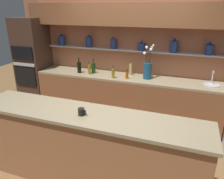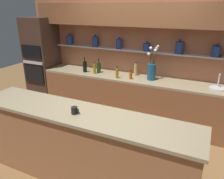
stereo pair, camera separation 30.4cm
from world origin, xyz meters
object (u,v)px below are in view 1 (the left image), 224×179
flower_vase (148,69)px  sink_fixture (212,84)px  bottle_oil_5 (89,69)px  bottle_sauce_0 (127,75)px  bottle_oil_3 (113,73)px  bottle_wine_4 (93,68)px  coffee_mug (81,112)px  oven_tower (34,63)px  bottle_spirit_1 (131,69)px  bottle_wine_2 (79,67)px

flower_vase → sink_fixture: 1.17m
sink_fixture → bottle_oil_5: size_ratio=1.06×
flower_vase → bottle_sauce_0: flower_vase is taller
bottle_oil_3 → bottle_wine_4: size_ratio=0.77×
coffee_mug → flower_vase: bearing=78.8°
bottle_oil_3 → coffee_mug: size_ratio=2.44×
flower_vase → bottle_wine_4: 1.14m
oven_tower → sink_fixture: oven_tower is taller
bottle_sauce_0 → sink_fixture: bearing=5.1°
oven_tower → bottle_spirit_1: oven_tower is taller
bottle_oil_5 → bottle_spirit_1: bearing=16.6°
coffee_mug → bottle_wine_4: bearing=110.6°
flower_vase → bottle_oil_3: bearing=-163.4°
bottle_oil_3 → coffee_mug: bearing=-82.4°
sink_fixture → coffee_mug: sink_fixture is taller
bottle_wine_2 → coffee_mug: bearing=-61.3°
oven_tower → bottle_spirit_1: (2.28, 0.15, 0.03)m
sink_fixture → bottle_wine_4: 2.29m
bottle_spirit_1 → sink_fixture: bearing=-5.2°
oven_tower → flower_vase: 2.65m
bottle_wine_2 → bottle_oil_3: bearing=-7.4°
bottle_sauce_0 → bottle_spirit_1: size_ratio=0.64×
bottle_wine_4 → bottle_wine_2: bearing=-164.0°
bottle_sauce_0 → coffee_mug: size_ratio=1.80×
flower_vase → coffee_mug: (-0.39, -1.97, -0.06)m
bottle_sauce_0 → bottle_wine_2: 1.06m
sink_fixture → coffee_mug: bearing=-128.1°
flower_vase → bottle_wine_2: (-1.42, -0.08, -0.08)m
bottle_sauce_0 → bottle_wine_4: 0.78m
bottle_sauce_0 → bottle_oil_3: bearing=-168.1°
bottle_wine_4 → coffee_mug: size_ratio=3.16×
oven_tower → bottle_wine_2: 1.23m
flower_vase → bottle_oil_3: (-0.63, -0.19, -0.10)m
oven_tower → bottle_wine_2: bearing=-3.5°
oven_tower → sink_fixture: size_ratio=7.59×
flower_vase → bottle_wine_4: size_ratio=2.13×
bottle_spirit_1 → bottle_oil_3: bearing=-128.5°
bottle_wine_2 → bottle_spirit_1: bearing=12.1°
bottle_wine_4 → coffee_mug: 2.11m
oven_tower → bottle_oil_3: (2.02, -0.18, 0.01)m
bottle_oil_5 → coffee_mug: 2.03m
bottle_oil_5 → bottle_sauce_0: bearing=-2.2°
oven_tower → bottle_sauce_0: (2.28, -0.12, -0.01)m
bottle_sauce_0 → bottle_spirit_1: bearing=90.7°
flower_vase → bottle_spirit_1: flower_vase is taller
bottle_wine_4 → coffee_mug: bottle_wine_4 is taller
bottle_sauce_0 → bottle_wine_4: (-0.77, 0.13, 0.04)m
bottle_oil_5 → coffee_mug: bearing=-67.1°
flower_vase → bottle_oil_5: size_ratio=2.65×
bottle_wine_2 → bottle_oil_3: (0.79, -0.10, -0.02)m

